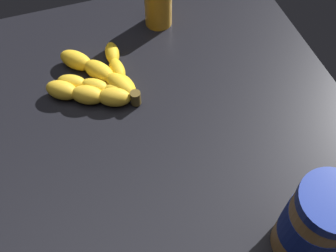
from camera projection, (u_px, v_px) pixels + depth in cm
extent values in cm
cube|color=black|center=(177.00, 132.00, 76.21)|extent=(81.89, 68.40, 4.39)
ellipsoid|color=yellow|center=(126.00, 86.00, 78.02)|extent=(6.50, 4.15, 2.91)
ellipsoid|color=yellow|center=(117.00, 69.00, 80.44)|extent=(6.18, 3.26, 2.91)
ellipsoid|color=yellow|center=(112.00, 53.00, 83.03)|extent=(6.28, 3.51, 2.91)
ellipsoid|color=gold|center=(120.00, 85.00, 77.51)|extent=(8.25, 6.75, 3.76)
ellipsoid|color=gold|center=(99.00, 71.00, 79.62)|extent=(8.14, 7.38, 3.76)
ellipsoid|color=gold|center=(76.00, 60.00, 81.32)|extent=(7.85, 7.85, 3.76)
ellipsoid|color=yellow|center=(118.00, 93.00, 76.85)|extent=(6.28, 6.62, 3.15)
ellipsoid|color=yellow|center=(95.00, 87.00, 77.73)|extent=(5.98, 6.74, 3.15)
ellipsoid|color=yellow|center=(72.00, 82.00, 78.34)|extent=(5.61, 6.78, 3.15)
ellipsoid|color=gold|center=(114.00, 97.00, 75.90)|extent=(5.78, 7.45, 3.71)
ellipsoid|color=gold|center=(87.00, 95.00, 76.20)|extent=(6.33, 7.54, 3.71)
ellipsoid|color=gold|center=(62.00, 90.00, 76.86)|extent=(6.78, 7.51, 3.71)
cylinder|color=brown|center=(136.00, 98.00, 75.84)|extent=(2.00, 2.00, 3.00)
cylinder|color=#BF8442|center=(313.00, 226.00, 55.81)|extent=(8.81, 8.81, 14.70)
cylinder|color=navy|center=(314.00, 224.00, 55.20)|extent=(8.99, 8.99, 6.61)
cylinder|color=navy|center=(333.00, 202.00, 48.95)|extent=(8.98, 8.98, 1.91)
cylinder|color=orange|center=(158.00, 7.00, 86.93)|extent=(6.05, 6.05, 8.79)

